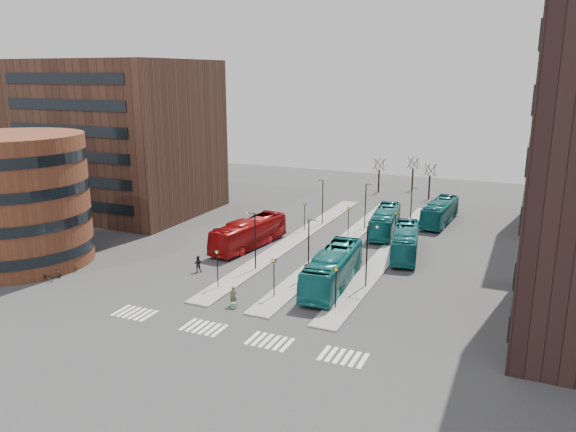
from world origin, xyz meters
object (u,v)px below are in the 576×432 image
at_px(teal_bus_b, 385,221).
at_px(bicycle_near, 47,277).
at_px(teal_bus_d, 440,212).
at_px(red_bus, 249,233).
at_px(teal_bus_c, 405,242).
at_px(bicycle_mid, 57,272).
at_px(suitcase, 234,306).
at_px(traveller, 233,296).
at_px(commuter_c, 307,271).
at_px(bicycle_far, 71,267).
at_px(commuter_a, 198,264).
at_px(commuter_b, 310,279).
at_px(teal_bus_a, 333,269).

xyz_separation_m(teal_bus_b, bicycle_near, (-26.51, -30.59, -1.20)).
bearing_deg(teal_bus_d, red_bus, -129.04).
height_order(teal_bus_c, bicycle_mid, teal_bus_c).
xyz_separation_m(suitcase, bicycle_near, (-20.40, -1.70, 0.16)).
xyz_separation_m(traveller, commuter_c, (3.36, 9.04, -0.13)).
height_order(bicycle_mid, bicycle_far, bicycle_mid).
bearing_deg(teal_bus_d, teal_bus_b, -121.44).
bearing_deg(red_bus, commuter_a, -87.43).
distance_m(commuter_a, bicycle_near, 14.95).
relative_size(suitcase, commuter_c, 0.35).
relative_size(teal_bus_c, teal_bus_d, 0.98).
xyz_separation_m(commuter_a, bicycle_near, (-12.33, -8.44, -0.44)).
bearing_deg(bicycle_far, bicycle_mid, -174.72).
relative_size(teal_bus_c, traveller, 6.31).
bearing_deg(red_bus, teal_bus_d, 54.91).
height_order(commuter_b, bicycle_near, commuter_b).
bearing_deg(commuter_c, teal_bus_a, 99.68).
height_order(red_bus, bicycle_near, red_bus).
distance_m(red_bus, bicycle_mid, 21.47).
distance_m(red_bus, teal_bus_c, 18.23).
relative_size(suitcase, commuter_a, 0.31).
height_order(teal_bus_a, traveller, teal_bus_a).
xyz_separation_m(suitcase, bicycle_far, (-20.40, 1.51, 0.18)).
bearing_deg(red_bus, commuter_b, -30.21).
bearing_deg(bicycle_near, bicycle_far, -0.33).
distance_m(red_bus, teal_bus_a, 15.49).
xyz_separation_m(red_bus, teal_bus_a, (13.32, -7.91, 0.08)).
relative_size(red_bus, teal_bus_b, 1.05).
height_order(teal_bus_c, commuter_b, teal_bus_c).
relative_size(teal_bus_d, bicycle_mid, 7.58).
distance_m(traveller, bicycle_near, 20.19).
distance_m(teal_bus_c, commuter_b, 14.85).
bearing_deg(traveller, bicycle_near, 168.02).
bearing_deg(commuter_c, teal_bus_d, -170.77).
bearing_deg(bicycle_near, teal_bus_b, -41.24).
relative_size(bicycle_mid, bicycle_far, 0.90).
bearing_deg(teal_bus_b, teal_bus_c, -67.85).
distance_m(teal_bus_d, commuter_a, 36.06).
bearing_deg(traveller, commuter_a, 122.88).
height_order(teal_bus_c, bicycle_near, teal_bus_c).
bearing_deg(teal_bus_a, teal_bus_b, 86.09).
bearing_deg(commuter_c, suitcase, 9.28).
height_order(traveller, bicycle_far, traveller).
bearing_deg(bicycle_far, bicycle_near, -174.72).
relative_size(teal_bus_c, bicycle_far, 6.67).
xyz_separation_m(teal_bus_c, bicycle_near, (-30.87, -22.73, -1.16)).
bearing_deg(teal_bus_b, teal_bus_a, -96.83).
relative_size(suitcase, bicycle_far, 0.31).
bearing_deg(bicycle_mid, teal_bus_b, -22.37).
distance_m(teal_bus_a, teal_bus_d, 28.83).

